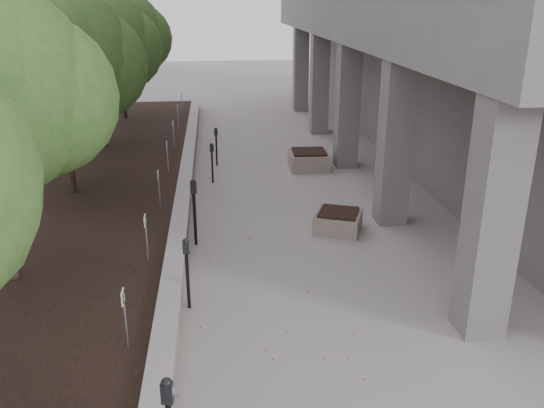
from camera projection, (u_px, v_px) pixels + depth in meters
ground at (287, 379)px, 8.36m from camera, size 90.00×90.00×0.00m
retaining_wall at (186, 182)px, 16.50m from camera, size 0.39×26.00×0.50m
planting_bed at (57, 188)px, 16.16m from camera, size 7.00×26.00×0.40m
crabapple_tree_3 at (60, 90)px, 14.28m from camera, size 4.60×4.00×5.44m
crabapple_tree_4 at (97, 67)px, 18.95m from camera, size 4.60×4.00×5.44m
crabapple_tree_5 at (119, 54)px, 23.62m from camera, size 4.60×4.00×5.44m
parking_sign_2 at (125, 319)px, 8.30m from camera, size 0.04×0.22×0.96m
parking_sign_3 at (146, 238)px, 11.10m from camera, size 0.04×0.22×0.96m
parking_sign_4 at (159, 189)px, 13.90m from camera, size 0.04×0.22×0.96m
parking_sign_5 at (168, 157)px, 16.70m from camera, size 0.04×0.22×0.96m
parking_sign_6 at (174, 134)px, 19.50m from camera, size 0.04×0.22×0.96m
parking_sign_7 at (178, 117)px, 22.30m from camera, size 0.04×0.22×0.96m
parking_sign_8 at (182, 104)px, 25.10m from camera, size 0.04×0.22×0.96m
parking_meter_2 at (187, 274)px, 10.06m from camera, size 0.14×0.10×1.39m
parking_meter_3 at (195, 212)px, 12.67m from camera, size 0.17×0.13×1.58m
parking_meter_4 at (212, 163)px, 17.02m from camera, size 0.15×0.13×1.25m
parking_meter_5 at (216, 147)px, 18.77m from camera, size 0.14×0.10×1.31m
planter_front at (338, 221)px, 13.63m from camera, size 1.38×1.38×0.50m
planter_back at (309, 159)px, 18.60m from camera, size 1.32×1.32×0.60m
berry_scatter at (255, 242)px, 13.02m from camera, size 3.30×14.10×0.02m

